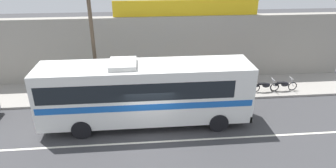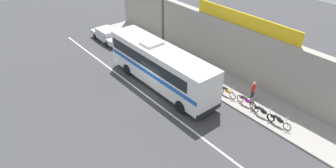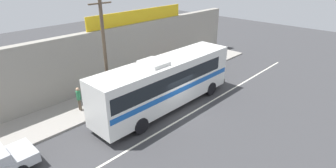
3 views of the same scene
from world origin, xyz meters
name	(u,v)px [view 3 (image 3 of 3)]	position (x,y,z in m)	size (l,w,h in m)	color
ground_plane	(179,111)	(0.00, 0.00, 0.00)	(70.00, 70.00, 0.00)	#3A3A3D
sidewalk_slab	(132,89)	(0.00, 5.20, 0.07)	(30.00, 3.60, 0.14)	gray
storefront_facade	(114,56)	(0.00, 7.35, 2.40)	(30.00, 0.70, 4.80)	gray
storefront_billboard	(139,16)	(2.92, 7.35, 5.35)	(10.31, 0.12, 1.10)	gold
road_center_stripe	(188,115)	(0.00, -0.80, 0.00)	(30.00, 0.14, 0.01)	silver
intercity_bus	(165,81)	(-0.26, 1.09, 2.07)	(11.41, 2.60, 3.78)	silver
utility_pole	(105,53)	(-3.16, 3.71, 4.14)	(1.60, 0.22, 7.74)	brown
motorcycle_green	(189,66)	(6.36, 4.31, 0.57)	(1.85, 0.56, 0.94)	black
motorcycle_black	(178,72)	(4.51, 4.15, 0.57)	(1.84, 0.56, 0.94)	black
motorcycle_red	(209,59)	(9.33, 4.16, 0.57)	(1.90, 0.56, 0.94)	black
motorcycle_orange	(201,63)	(7.97, 4.11, 0.57)	(1.96, 0.56, 0.94)	black
pedestrian_far_left	(179,59)	(6.13, 5.35, 1.07)	(0.30, 0.48, 1.61)	black
pedestrian_by_curb	(79,97)	(-4.80, 4.92, 1.14)	(0.30, 0.48, 1.72)	brown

